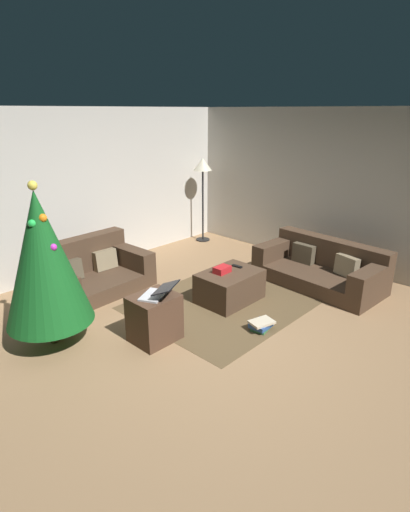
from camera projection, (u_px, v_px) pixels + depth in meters
name	position (u px, v px, depth m)	size (l,w,h in m)	color
ground_plane	(218.00, 335.00, 4.87)	(6.40, 6.40, 0.00)	#93704C
rear_partition	(73.00, 193.00, 6.46)	(6.40, 0.12, 2.60)	beige
corner_partition	(348.00, 192.00, 6.56)	(0.12, 6.40, 2.60)	beige
couch_left	(91.00, 272.00, 6.02)	(1.56, 1.04, 0.75)	#473323
couch_right	(322.00, 268.00, 6.23)	(1.05, 1.95, 0.67)	#473323
ottoman	(230.00, 286.00, 5.68)	(0.87, 0.62, 0.43)	#473323
gift_box	(222.00, 270.00, 5.57)	(0.23, 0.16, 0.09)	red
tv_remote	(237.00, 266.00, 5.78)	(0.05, 0.16, 0.02)	black
christmas_tree	(43.00, 259.00, 4.38)	(0.96, 0.96, 1.88)	brown
side_table	(154.00, 318.00, 4.68)	(0.52, 0.44, 0.56)	#4C3323
laptop	(158.00, 292.00, 4.55)	(0.47, 0.49, 0.18)	silver
book_stack	(261.00, 325.00, 4.96)	(0.34, 0.27, 0.13)	#387A47
corner_lamp	(203.00, 171.00, 7.92)	(0.36, 0.36, 1.67)	black
area_rug	(229.00, 300.00, 5.75)	(2.60, 2.00, 0.01)	brown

